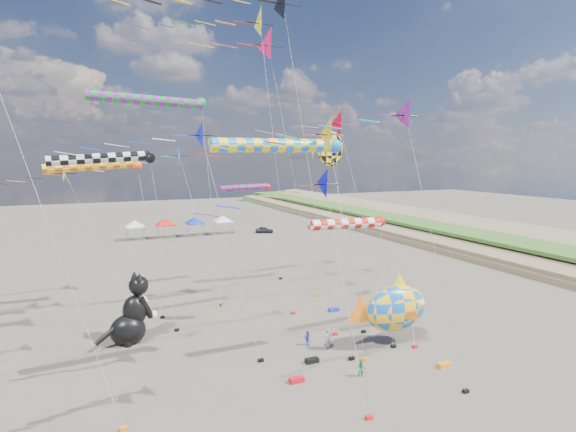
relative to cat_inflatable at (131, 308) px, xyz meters
The scene contains 29 objects.
ground 19.71m from the cat_inflatable, 58.19° to the right, with size 260.00×260.00×0.00m, color brown.
delta_kite_1 23.03m from the cat_inflatable, ahead, with size 12.47×2.61×25.22m.
delta_kite_2 23.30m from the cat_inflatable, ahead, with size 13.89×2.75×18.14m.
delta_kite_3 18.68m from the cat_inflatable, 42.65° to the right, with size 10.16×2.25×16.12m.
delta_kite_4 11.40m from the cat_inflatable, 141.02° to the left, with size 11.41×1.90×13.38m.
delta_kite_5 19.29m from the cat_inflatable, 66.44° to the right, with size 8.57×1.67×13.21m.
delta_kite_6 25.08m from the cat_inflatable, 17.49° to the left, with size 16.69×3.26×25.32m.
delta_kite_7 22.89m from the cat_inflatable, 54.44° to the right, with size 11.06×1.63×16.52m.
delta_kite_8 23.83m from the cat_inflatable, 27.07° to the right, with size 14.99×2.97×25.50m.
delta_kite_9 14.37m from the cat_inflatable, 61.20° to the right, with size 10.04×1.83×15.96m.
delta_kite_10 12.58m from the cat_inflatable, 50.46° to the left, with size 9.82×1.84×14.72m.
windsock_0 19.03m from the cat_inflatable, 41.35° to the left, with size 7.01×0.67×10.80m.
windsock_1 16.92m from the cat_inflatable, 48.05° to the right, with size 9.68×0.86×14.73m.
windsock_2 17.22m from the cat_inflatable, 33.13° to the right, with size 6.98×0.75×9.65m.
windsock_3 16.66m from the cat_inflatable, 62.39° to the left, with size 10.73×0.92×18.70m.
windsock_4 11.22m from the cat_inflatable, 111.86° to the left, with size 8.42×0.74×13.32m.
windsock_5 10.94m from the cat_inflatable, 144.71° to the left, with size 8.50×0.75×13.91m.
angelfish_kite 18.81m from the cat_inflatable, 13.61° to the right, with size 3.74×3.02×15.57m.
cat_inflatable is the anchor object (origin of this frame).
fish_inflatable 19.30m from the cat_inflatable, 25.67° to the right, with size 6.72×2.40×5.36m.
person_adult 14.55m from the cat_inflatable, 29.55° to the right, with size 0.58×0.38×1.58m, color gray.
child_green 17.09m from the cat_inflatable, 42.38° to the right, with size 0.53×0.41×1.09m, color #1E823E.
child_blue 13.13m from the cat_inflatable, 26.63° to the right, with size 0.64×0.26×1.09m, color #323FB6.
kite_bag_0 22.23m from the cat_inflatable, 34.52° to the right, with size 0.90×0.44×0.30m, color orange.
kite_bag_1 13.78m from the cat_inflatable, 38.38° to the right, with size 0.90×0.44×0.30m, color black.
kite_bag_2 13.69m from the cat_inflatable, 50.46° to the right, with size 0.90×0.44×0.30m, color red.
kite_bag_3 17.16m from the cat_inflatable, ahead, with size 0.90×0.44×0.30m, color #1329C1.
tent_row 44.97m from the cat_inflatable, 74.79° to the left, with size 19.20×4.20×3.80m.
parked_car 49.15m from the cat_inflatable, 57.45° to the left, with size 1.30×3.24×1.11m, color #26262D.
Camera 1 is at (-12.73, -17.11, 13.59)m, focal length 28.00 mm.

